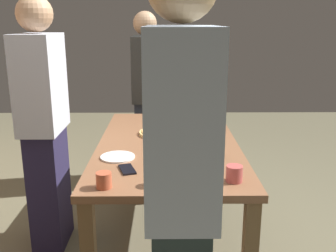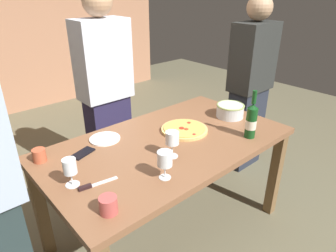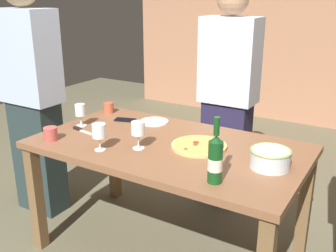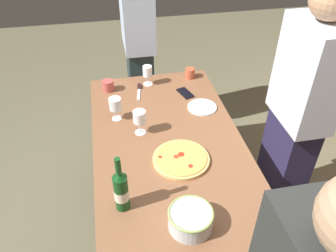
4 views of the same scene
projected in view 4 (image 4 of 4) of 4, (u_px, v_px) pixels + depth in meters
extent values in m
plane|color=#635E46|center=(168.00, 217.00, 2.52)|extent=(8.00, 8.00, 0.00)
cube|color=brown|center=(168.00, 143.00, 2.07)|extent=(1.60, 0.90, 0.04)
cube|color=brown|center=(104.00, 125.00, 2.82)|extent=(0.07, 0.07, 0.71)
cube|color=brown|center=(196.00, 114.00, 2.94)|extent=(0.07, 0.07, 0.71)
cylinder|color=#E3B668|center=(181.00, 159.00, 1.92)|extent=(0.32, 0.32, 0.02)
cylinder|color=#ECAB51|center=(181.00, 158.00, 1.91)|extent=(0.29, 0.29, 0.01)
cylinder|color=#B02918|center=(181.00, 154.00, 1.92)|extent=(0.04, 0.04, 0.00)
cylinder|color=#B02E1C|center=(190.00, 166.00, 1.85)|extent=(0.03, 0.03, 0.00)
cylinder|color=#AB3426|center=(160.00, 157.00, 1.91)|extent=(0.02, 0.02, 0.00)
cylinder|color=#A43B20|center=(176.00, 157.00, 1.91)|extent=(0.03, 0.03, 0.00)
cylinder|color=silver|center=(191.00, 219.00, 1.55)|extent=(0.21, 0.21, 0.10)
torus|color=#91A75D|center=(191.00, 213.00, 1.52)|extent=(0.21, 0.21, 0.01)
cylinder|color=#124419|center=(121.00, 193.00, 1.61)|extent=(0.07, 0.07, 0.20)
cone|color=#124419|center=(119.00, 176.00, 1.53)|extent=(0.07, 0.07, 0.03)
cylinder|color=#124419|center=(118.00, 166.00, 1.50)|extent=(0.03, 0.03, 0.09)
cylinder|color=silver|center=(122.00, 194.00, 1.61)|extent=(0.07, 0.07, 0.06)
cylinder|color=white|center=(117.00, 118.00, 2.23)|extent=(0.06, 0.06, 0.00)
cylinder|color=white|center=(116.00, 114.00, 2.21)|extent=(0.01, 0.01, 0.07)
cylinder|color=white|center=(115.00, 104.00, 2.16)|extent=(0.08, 0.08, 0.08)
cylinder|color=maroon|center=(116.00, 107.00, 2.17)|extent=(0.07, 0.07, 0.03)
cylinder|color=white|center=(148.00, 84.00, 2.57)|extent=(0.07, 0.07, 0.00)
cylinder|color=white|center=(148.00, 80.00, 2.55)|extent=(0.01, 0.01, 0.07)
cylinder|color=white|center=(147.00, 71.00, 2.50)|extent=(0.07, 0.07, 0.08)
cylinder|color=maroon|center=(147.00, 73.00, 2.51)|extent=(0.06, 0.06, 0.04)
cylinder|color=white|center=(140.00, 132.00, 2.12)|extent=(0.07, 0.07, 0.00)
cylinder|color=white|center=(140.00, 127.00, 2.09)|extent=(0.01, 0.01, 0.08)
cylinder|color=white|center=(139.00, 117.00, 2.04)|extent=(0.08, 0.08, 0.08)
cylinder|color=maroon|center=(140.00, 120.00, 2.06)|extent=(0.07, 0.07, 0.03)
cylinder|color=#B85335|center=(190.00, 73.00, 2.63)|extent=(0.07, 0.07, 0.08)
cylinder|color=#BB4F4A|center=(108.00, 86.00, 2.48)|extent=(0.08, 0.08, 0.08)
cylinder|color=white|center=(202.00, 107.00, 2.33)|extent=(0.20, 0.20, 0.01)
cube|color=black|center=(185.00, 93.00, 2.47)|extent=(0.16, 0.11, 0.01)
cube|color=silver|center=(139.00, 94.00, 2.46)|extent=(0.15, 0.04, 0.01)
cube|color=black|center=(139.00, 86.00, 2.53)|extent=(0.07, 0.03, 0.02)
cube|color=#253435|center=(141.00, 89.00, 3.12)|extent=(0.36, 0.20, 0.86)
cube|color=#ADC1D9|center=(136.00, 7.00, 2.65)|extent=(0.43, 0.24, 0.64)
cube|color=#241E3E|center=(283.00, 166.00, 2.36)|extent=(0.35, 0.20, 0.82)
cube|color=silver|center=(310.00, 75.00, 1.92)|extent=(0.41, 0.24, 0.62)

